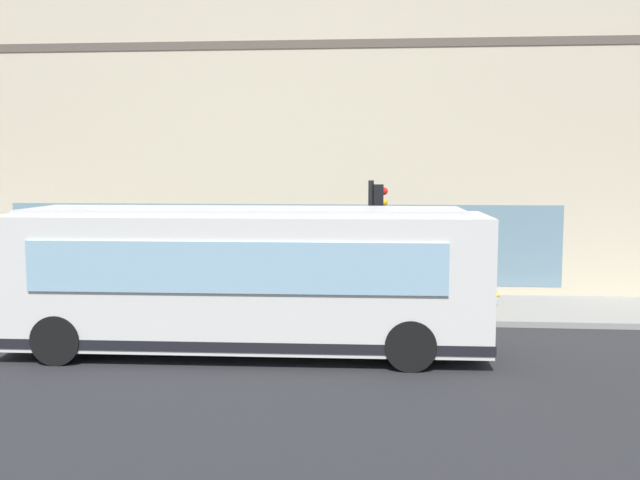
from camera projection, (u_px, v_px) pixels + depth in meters
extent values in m
plane|color=#262628|center=(240.00, 349.00, 15.64)|extent=(120.00, 120.00, 0.00)
cube|color=gray|center=(271.00, 306.00, 20.06)|extent=(3.72, 40.00, 0.15)
cube|color=beige|center=(298.00, 86.00, 26.08)|extent=(9.84, 23.76, 13.59)
cube|color=brown|center=(279.00, 45.00, 21.29)|extent=(0.36, 23.28, 0.24)
cube|color=slate|center=(280.00, 244.00, 21.79)|extent=(0.12, 16.63, 2.40)
cube|color=silver|center=(245.00, 278.00, 15.18)|extent=(2.68, 10.04, 2.70)
cube|color=silver|center=(244.00, 211.00, 15.04)|extent=(2.29, 9.04, 0.12)
cube|color=#8CB2C6|center=(14.00, 255.00, 15.46)|extent=(2.20, 0.12, 1.20)
cube|color=#8CB2C6|center=(254.00, 252.00, 16.40)|extent=(0.21, 8.20, 1.00)
cube|color=#8CB2C6|center=(234.00, 268.00, 13.88)|extent=(0.21, 8.20, 1.00)
cube|color=black|center=(246.00, 333.00, 15.30)|extent=(2.72, 10.09, 0.20)
cylinder|color=black|center=(99.00, 316.00, 16.67)|extent=(0.32, 1.01, 1.00)
cylinder|color=black|center=(57.00, 340.00, 14.39)|extent=(0.32, 1.01, 1.00)
cylinder|color=black|center=(404.00, 320.00, 16.22)|extent=(0.32, 1.01, 1.00)
cylinder|color=black|center=(410.00, 345.00, 13.93)|extent=(0.32, 1.01, 1.00)
cylinder|color=black|center=(371.00, 249.00, 18.22)|extent=(0.14, 0.14, 3.43)
cube|color=black|center=(379.00, 202.00, 18.08)|extent=(0.32, 0.24, 0.90)
sphere|color=red|center=(384.00, 191.00, 18.04)|extent=(0.20, 0.20, 0.20)
sphere|color=yellow|center=(384.00, 202.00, 18.07)|extent=(0.20, 0.20, 0.20)
sphere|color=green|center=(384.00, 214.00, 18.10)|extent=(0.20, 0.20, 0.20)
cylinder|color=yellow|center=(491.00, 297.00, 19.50)|extent=(0.24, 0.24, 0.55)
sphere|color=yellow|center=(492.00, 284.00, 19.46)|extent=(0.22, 0.22, 0.22)
cylinder|color=yellow|center=(498.00, 295.00, 19.48)|extent=(0.10, 0.12, 0.10)
cylinder|color=yellow|center=(490.00, 294.00, 19.66)|extent=(0.12, 0.10, 0.10)
cylinder|color=#8C3F8C|center=(110.00, 284.00, 20.95)|extent=(0.14, 0.14, 0.79)
cylinder|color=#8C3F8C|center=(104.00, 284.00, 20.90)|extent=(0.14, 0.14, 0.79)
cylinder|color=#8C3F8C|center=(106.00, 260.00, 20.85)|extent=(0.32, 0.32, 0.62)
sphere|color=brown|center=(106.00, 245.00, 20.81)|extent=(0.21, 0.21, 0.21)
cylinder|color=#3359A5|center=(465.00, 287.00, 20.42)|extent=(0.14, 0.14, 0.79)
cylinder|color=#3359A5|center=(460.00, 287.00, 20.34)|extent=(0.14, 0.14, 0.79)
cylinder|color=black|center=(463.00, 262.00, 20.31)|extent=(0.32, 0.32, 0.62)
sphere|color=beige|center=(463.00, 247.00, 20.27)|extent=(0.21, 0.21, 0.21)
cylinder|color=#99994C|center=(335.00, 294.00, 19.34)|extent=(0.14, 0.14, 0.76)
cylinder|color=#99994C|center=(340.00, 295.00, 19.20)|extent=(0.14, 0.14, 0.76)
cylinder|color=#3F8C4C|center=(337.00, 269.00, 19.20)|extent=(0.32, 0.32, 0.60)
sphere|color=brown|center=(337.00, 254.00, 19.16)|extent=(0.20, 0.20, 0.20)
cube|color=#197233|center=(235.00, 287.00, 20.07)|extent=(0.44, 0.40, 0.90)
cube|color=#8CB2C6|center=(243.00, 280.00, 20.04)|extent=(0.35, 0.03, 0.30)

